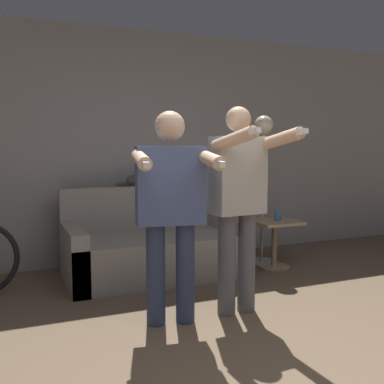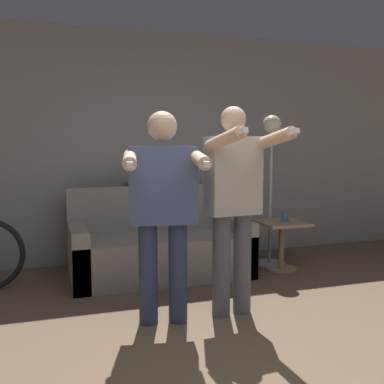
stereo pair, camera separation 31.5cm
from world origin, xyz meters
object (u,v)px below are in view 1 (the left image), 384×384
Objects in this scene: couch at (154,248)px; cup at (278,216)px; person_right at (239,196)px; floor_lamp at (263,162)px; cat at (145,179)px; side_table at (274,233)px; person_left at (171,202)px.

cup is (1.31, -0.26, 0.30)m from couch.
person_right is (0.28, -1.26, 0.65)m from couch.
person_right is 1.60m from floor_lamp.
person_right is 3.09× the size of cat.
cat is at bearing 155.97° from side_table.
person_left is 0.56m from person_right.
person_left is 2.99× the size of cat.
cup reaches higher than side_table.
cup is (1.58, 1.00, -0.34)m from person_left.
floor_lamp reaches higher than cup.
person_left reaches higher than couch.
person_right is 1.54m from side_table.
floor_lamp is at bearing -15.77° from cat.
person_right reaches higher than cat.
cat is 1.48m from cup.
cat is at bearing 164.23° from floor_lamp.
floor_lamp reaches higher than person_left.
cat is 1.01× the size of side_table.
side_table is (1.57, 1.02, -0.54)m from person_left.
person_right is at bearing 10.32° from person_left.
person_right is 1.47m from cup.
floor_lamp is (1.26, -0.35, 0.18)m from cat.
couch is at bearing 98.78° from person_right.
couch is at bearing 168.70° from cup.
person_left is at bearing -100.10° from cat.
person_left is at bearing -147.81° from cup.
floor_lamp reaches higher than side_table.
cup is (1.30, -0.60, -0.39)m from cat.
couch is 1.36m from cup.
cat is at bearing 90.40° from person_left.
floor_lamp is 15.09× the size of cup.
person_left is 3.03× the size of side_table.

